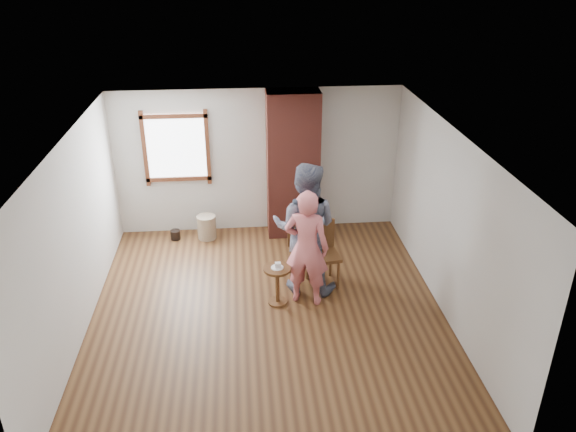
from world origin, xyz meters
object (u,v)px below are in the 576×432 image
(dining_chair_right, at_px, (300,247))
(side_table, at_px, (277,279))
(stoneware_crock, at_px, (207,227))
(dining_chair_left, at_px, (322,250))
(person_pink, at_px, (307,248))
(man, at_px, (305,228))

(dining_chair_right, height_order, side_table, dining_chair_right)
(stoneware_crock, height_order, dining_chair_right, dining_chair_right)
(stoneware_crock, distance_m, dining_chair_left, 2.46)
(person_pink, bearing_deg, stoneware_crock, -35.50)
(dining_chair_right, bearing_deg, side_table, -115.55)
(dining_chair_left, xyz_separation_m, person_pink, (-0.30, -0.51, 0.33))
(dining_chair_right, relative_size, man, 0.40)
(stoneware_crock, relative_size, dining_chair_left, 0.43)
(dining_chair_right, bearing_deg, dining_chair_left, -42.76)
(stoneware_crock, xyz_separation_m, dining_chair_right, (1.53, -1.31, 0.24))
(man, bearing_deg, person_pink, 104.81)
(stoneware_crock, bearing_deg, man, -48.57)
(stoneware_crock, distance_m, side_table, 2.42)
(dining_chair_left, relative_size, dining_chair_right, 1.23)
(dining_chair_left, relative_size, man, 0.49)
(dining_chair_left, relative_size, side_table, 1.66)
(person_pink, bearing_deg, side_table, 22.52)
(dining_chair_left, bearing_deg, stoneware_crock, 129.81)
(stoneware_crock, bearing_deg, side_table, -62.64)
(dining_chair_left, bearing_deg, side_table, -152.21)
(dining_chair_right, height_order, man, man)
(dining_chair_right, xyz_separation_m, person_pink, (0.00, -0.80, 0.43))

